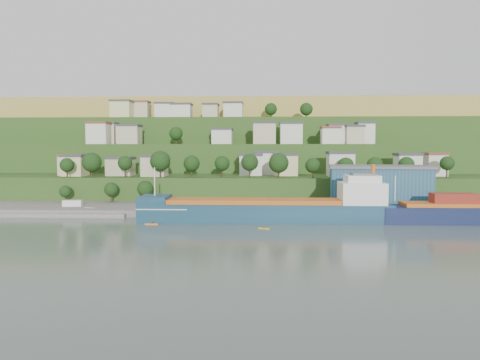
# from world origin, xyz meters

# --- Properties ---
(ground) EXTENTS (500.00, 500.00, 0.00)m
(ground) POSITION_xyz_m (0.00, 0.00, 0.00)
(ground) COLOR #45544F
(ground) RESTS_ON ground
(quay) EXTENTS (220.00, 26.00, 4.00)m
(quay) POSITION_xyz_m (20.00, 28.00, 0.00)
(quay) COLOR slate
(quay) RESTS_ON ground
(pebble_beach) EXTENTS (40.00, 18.00, 2.40)m
(pebble_beach) POSITION_xyz_m (-55.00, 22.00, 0.00)
(pebble_beach) COLOR slate
(pebble_beach) RESTS_ON ground
(hillside) EXTENTS (360.00, 211.39, 96.00)m
(hillside) POSITION_xyz_m (-0.04, 168.66, 0.09)
(hillside) COLOR #284719
(hillside) RESTS_ON ground
(cargo_ship_near) EXTENTS (69.44, 11.24, 17.85)m
(cargo_ship_near) POSITION_xyz_m (7.72, 10.00, 2.85)
(cargo_ship_near) COLOR #132C48
(cargo_ship_near) RESTS_ON ground
(warehouse) EXTENTS (33.05, 22.57, 12.80)m
(warehouse) POSITION_xyz_m (41.94, 30.66, 8.43)
(warehouse) COLOR navy
(warehouse) RESTS_ON quay
(caravan) EXTENTS (6.06, 3.05, 2.72)m
(caravan) POSITION_xyz_m (-54.86, 24.53, 2.56)
(caravan) COLOR white
(caravan) RESTS_ON pebble_beach
(dinghy) EXTENTS (4.31, 3.03, 0.81)m
(dinghy) POSITION_xyz_m (-48.17, 21.21, 1.60)
(dinghy) COLOR silver
(dinghy) RESTS_ON pebble_beach
(kayak_orange) EXTENTS (3.50, 0.69, 0.87)m
(kayak_orange) POSITION_xyz_m (-24.59, 2.63, 0.26)
(kayak_orange) COLOR orange
(kayak_orange) RESTS_ON ground
(kayak_yellow) EXTENTS (2.91, 1.55, 0.73)m
(kayak_yellow) POSITION_xyz_m (5.28, -2.60, 0.22)
(kayak_yellow) COLOR gold
(kayak_yellow) RESTS_ON ground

